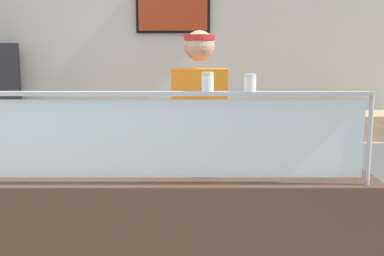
{
  "coord_description": "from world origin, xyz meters",
  "views": [
    {
      "loc": [
        1.12,
        -2.38,
        1.66
      ],
      "look_at": [
        1.13,
        0.42,
        1.18
      ],
      "focal_mm": 46.02,
      "sensor_mm": 36.0,
      "label": 1
    }
  ],
  "objects": [
    {
      "name": "pepper_flake_shaker",
      "position": [
        1.41,
        0.06,
        1.47
      ],
      "size": [
        0.06,
        0.06,
        0.09
      ],
      "color": "white",
      "rests_on": "sneeze_guard"
    },
    {
      "name": "shop_rear_unit",
      "position": [
        1.06,
        2.54,
        1.36
      ],
      "size": [
        6.52,
        0.13,
        2.7
      ],
      "color": "silver",
      "rests_on": "ground"
    },
    {
      "name": "serving_counter",
      "position": [
        1.06,
        0.39,
        0.47
      ],
      "size": [
        2.12,
        0.77,
        0.95
      ],
      "primitive_type": "cube",
      "color": "#4C3828",
      "rests_on": "ground"
    },
    {
      "name": "pizza_box_stack",
      "position": [
        2.72,
        2.05,
        0.94
      ],
      "size": [
        0.5,
        0.48,
        0.22
      ],
      "color": "tan",
      "rests_on": "prep_shelf"
    },
    {
      "name": "sneeze_guard",
      "position": [
        1.06,
        0.06,
        1.25
      ],
      "size": [
        1.95,
        0.06,
        0.48
      ],
      "color": "#B2B5BC",
      "rests_on": "serving_counter"
    },
    {
      "name": "worker_figure",
      "position": [
        1.18,
        1.02,
        1.01
      ],
      "size": [
        0.41,
        0.5,
        1.76
      ],
      "color": "#23232D",
      "rests_on": "ground"
    },
    {
      "name": "pizza_tray",
      "position": [
        1.22,
        0.41,
        0.97
      ],
      "size": [
        0.45,
        0.45,
        0.04
      ],
      "color": "#9EA0A8",
      "rests_on": "serving_counter"
    },
    {
      "name": "pizza_server",
      "position": [
        1.21,
        0.39,
        0.99
      ],
      "size": [
        0.08,
        0.28,
        0.01
      ],
      "primitive_type": "cube",
      "rotation": [
        0.0,
        0.0,
        -0.01
      ],
      "color": "#ADAFB7",
      "rests_on": "pizza_tray"
    },
    {
      "name": "parmesan_shaker",
      "position": [
        1.2,
        0.06,
        1.47
      ],
      "size": [
        0.06,
        0.06,
        0.1
      ],
      "color": "white",
      "rests_on": "sneeze_guard"
    },
    {
      "name": "prep_shelf",
      "position": [
        2.72,
        2.05,
        0.41
      ],
      "size": [
        0.7,
        0.55,
        0.83
      ],
      "primitive_type": "cube",
      "color": "#B7BABF",
      "rests_on": "ground"
    }
  ]
}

